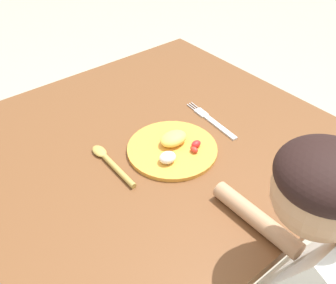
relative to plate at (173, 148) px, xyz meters
The scene contains 5 objects.
ground_plane 0.72m from the plate, 97.84° to the left, with size 8.00×8.00×0.00m, color #B0AB93.
dining_table 0.12m from the plate, 97.84° to the left, with size 1.06×0.99×0.71m.
plate is the anchor object (origin of this frame).
fork 0.19m from the plate, ahead, with size 0.04×0.23×0.01m.
spoon 0.18m from the plate, 159.26° to the left, with size 0.04×0.21×0.02m.
Camera 1 is at (-0.53, -0.73, 1.43)m, focal length 41.25 mm.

